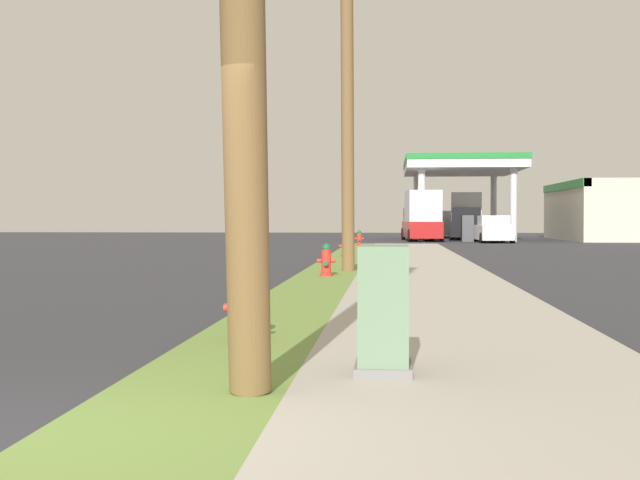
{
  "coord_description": "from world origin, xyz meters",
  "views": [
    {
      "loc": [
        2.18,
        -5.13,
        1.44
      ],
      "look_at": [
        0.53,
        15.35,
        0.92
      ],
      "focal_mm": 49.15,
      "sensor_mm": 36.0,
      "label": 1
    }
  ],
  "objects_px": {
    "fire_hydrant_nearest": "(243,310)",
    "truck_red_on_apron": "(422,217)",
    "truck_silver_at_far_bay": "(453,225)",
    "fire_hydrant_fourth": "(359,239)",
    "fire_hydrant_second": "(326,262)",
    "truck_black_at_forecourt": "(467,217)",
    "fire_hydrant_third": "(345,247)",
    "utility_pole_midground": "(347,89)",
    "car_white_by_near_pump": "(493,230)",
    "utility_cabinet": "(383,314)"
  },
  "relations": [
    {
      "from": "fire_hydrant_nearest",
      "to": "truck_red_on_apron",
      "type": "distance_m",
      "value": 46.0
    },
    {
      "from": "fire_hydrant_nearest",
      "to": "truck_silver_at_far_bay",
      "type": "bearing_deg",
      "value": 83.69
    },
    {
      "from": "fire_hydrant_fourth",
      "to": "truck_red_on_apron",
      "type": "bearing_deg",
      "value": 76.37
    },
    {
      "from": "fire_hydrant_second",
      "to": "truck_black_at_forecourt",
      "type": "relative_size",
      "value": 0.11
    },
    {
      "from": "fire_hydrant_third",
      "to": "utility_pole_midground",
      "type": "relative_size",
      "value": 0.08
    },
    {
      "from": "fire_hydrant_third",
      "to": "truck_red_on_apron",
      "type": "bearing_deg",
      "value": 82.03
    },
    {
      "from": "fire_hydrant_third",
      "to": "truck_silver_at_far_bay",
      "type": "relative_size",
      "value": 0.14
    },
    {
      "from": "fire_hydrant_second",
      "to": "truck_silver_at_far_bay",
      "type": "bearing_deg",
      "value": 82.43
    },
    {
      "from": "fire_hydrant_second",
      "to": "truck_silver_at_far_bay",
      "type": "height_order",
      "value": "truck_silver_at_far_bay"
    },
    {
      "from": "fire_hydrant_fourth",
      "to": "utility_pole_midground",
      "type": "relative_size",
      "value": 0.08
    },
    {
      "from": "utility_pole_midground",
      "to": "truck_silver_at_far_bay",
      "type": "xyz_separation_m",
      "value": [
        5.73,
        43.83,
        -3.73
      ]
    },
    {
      "from": "fire_hydrant_fourth",
      "to": "car_white_by_near_pump",
      "type": "relative_size",
      "value": 0.16
    },
    {
      "from": "truck_red_on_apron",
      "to": "fire_hydrant_third",
      "type": "bearing_deg",
      "value": -97.97
    },
    {
      "from": "car_white_by_near_pump",
      "to": "truck_red_on_apron",
      "type": "distance_m",
      "value": 5.32
    },
    {
      "from": "utility_cabinet",
      "to": "truck_red_on_apron",
      "type": "xyz_separation_m",
      "value": [
        2.02,
        47.74,
        0.87
      ]
    },
    {
      "from": "car_white_by_near_pump",
      "to": "truck_black_at_forecourt",
      "type": "height_order",
      "value": "truck_black_at_forecourt"
    },
    {
      "from": "utility_pole_midground",
      "to": "truck_red_on_apron",
      "type": "relative_size",
      "value": 1.37
    },
    {
      "from": "car_white_by_near_pump",
      "to": "truck_red_on_apron",
      "type": "xyz_separation_m",
      "value": [
        -4.02,
        3.41,
        0.77
      ]
    },
    {
      "from": "fire_hydrant_second",
      "to": "utility_cabinet",
      "type": "height_order",
      "value": "utility_cabinet"
    },
    {
      "from": "truck_black_at_forecourt",
      "to": "truck_silver_at_far_bay",
      "type": "height_order",
      "value": "truck_black_at_forecourt"
    },
    {
      "from": "fire_hydrant_nearest",
      "to": "utility_pole_midground",
      "type": "distance_m",
      "value": 13.22
    },
    {
      "from": "fire_hydrant_fourth",
      "to": "truck_red_on_apron",
      "type": "relative_size",
      "value": 0.11
    },
    {
      "from": "utility_pole_midground",
      "to": "truck_red_on_apron",
      "type": "height_order",
      "value": "utility_pole_midground"
    },
    {
      "from": "fire_hydrant_second",
      "to": "fire_hydrant_third",
      "type": "relative_size",
      "value": 1.0
    },
    {
      "from": "fire_hydrant_third",
      "to": "fire_hydrant_fourth",
      "type": "distance_m",
      "value": 11.01
    },
    {
      "from": "utility_cabinet",
      "to": "truck_black_at_forecourt",
      "type": "xyz_separation_m",
      "value": [
        5.11,
        51.35,
        0.87
      ]
    },
    {
      "from": "fire_hydrant_fourth",
      "to": "truck_silver_at_far_bay",
      "type": "distance_m",
      "value": 25.35
    },
    {
      "from": "car_white_by_near_pump",
      "to": "truck_black_at_forecourt",
      "type": "relative_size",
      "value": 0.7
    },
    {
      "from": "fire_hydrant_fourth",
      "to": "utility_pole_midground",
      "type": "xyz_separation_m",
      "value": [
        0.38,
        -19.23,
        4.2
      ]
    },
    {
      "from": "fire_hydrant_third",
      "to": "truck_silver_at_far_bay",
      "type": "bearing_deg",
      "value": 80.12
    },
    {
      "from": "utility_pole_midground",
      "to": "utility_cabinet",
      "type": "height_order",
      "value": "utility_pole_midground"
    },
    {
      "from": "car_white_by_near_pump",
      "to": "truck_silver_at_far_bay",
      "type": "bearing_deg",
      "value": 95.45
    },
    {
      "from": "utility_pole_midground",
      "to": "truck_black_at_forecourt",
      "type": "xyz_separation_m",
      "value": [
        6.13,
        36.94,
        -3.16
      ]
    },
    {
      "from": "fire_hydrant_nearest",
      "to": "fire_hydrant_third",
      "type": "bearing_deg",
      "value": 89.93
    },
    {
      "from": "utility_pole_midground",
      "to": "car_white_by_near_pump",
      "type": "distance_m",
      "value": 30.99
    },
    {
      "from": "truck_red_on_apron",
      "to": "fire_hydrant_fourth",
      "type": "bearing_deg",
      "value": -103.63
    },
    {
      "from": "fire_hydrant_second",
      "to": "truck_red_on_apron",
      "type": "distance_m",
      "value": 35.59
    },
    {
      "from": "truck_silver_at_far_bay",
      "to": "fire_hydrant_nearest",
      "type": "bearing_deg",
      "value": -96.31
    },
    {
      "from": "fire_hydrant_nearest",
      "to": "fire_hydrant_second",
      "type": "xyz_separation_m",
      "value": [
        0.13,
        10.45,
        0.0
      ]
    },
    {
      "from": "fire_hydrant_third",
      "to": "truck_red_on_apron",
      "type": "relative_size",
      "value": 0.11
    },
    {
      "from": "fire_hydrant_fourth",
      "to": "utility_cabinet",
      "type": "height_order",
      "value": "utility_cabinet"
    },
    {
      "from": "utility_pole_midground",
      "to": "fire_hydrant_third",
      "type": "bearing_deg",
      "value": 93.33
    },
    {
      "from": "truck_black_at_forecourt",
      "to": "truck_red_on_apron",
      "type": "height_order",
      "value": "same"
    },
    {
      "from": "utility_cabinet",
      "to": "car_white_by_near_pump",
      "type": "xyz_separation_m",
      "value": [
        6.03,
        44.33,
        0.1
      ]
    },
    {
      "from": "car_white_by_near_pump",
      "to": "truck_silver_at_far_bay",
      "type": "distance_m",
      "value": 13.98
    },
    {
      "from": "fire_hydrant_third",
      "to": "fire_hydrant_second",
      "type": "bearing_deg",
      "value": -89.41
    },
    {
      "from": "truck_black_at_forecourt",
      "to": "fire_hydrant_fourth",
      "type": "bearing_deg",
      "value": -110.19
    },
    {
      "from": "fire_hydrant_second",
      "to": "fire_hydrant_nearest",
      "type": "bearing_deg",
      "value": -90.72
    },
    {
      "from": "car_white_by_near_pump",
      "to": "truck_black_at_forecourt",
      "type": "xyz_separation_m",
      "value": [
        -0.92,
        7.02,
        0.77
      ]
    },
    {
      "from": "fire_hydrant_fourth",
      "to": "fire_hydrant_second",
      "type": "bearing_deg",
      "value": -89.97
    }
  ]
}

